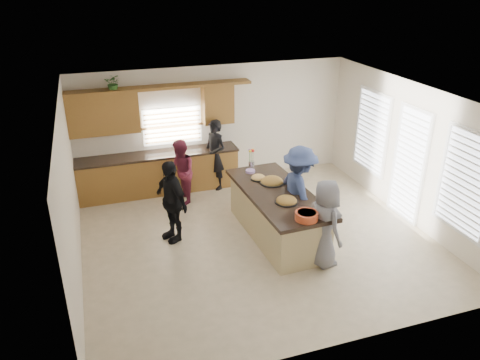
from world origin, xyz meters
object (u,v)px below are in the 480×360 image
object	(u,v)px
woman_left_back	(215,155)
woman_left_mid	(181,173)
island	(277,215)
woman_right_back	(299,192)
salad_bowl	(307,216)
woman_left_front	(171,201)
woman_right_front	(325,223)

from	to	relation	value
woman_left_back	woman_left_mid	distance (m)	1.06
island	woman_left_back	size ratio (longest dim) A/B	1.65
woman_left_back	woman_right_back	xyz separation A→B (m)	(0.95, -2.56, 0.08)
salad_bowl	woman_left_front	world-z (taller)	woman_left_front
woman_right_back	woman_left_front	bearing A→B (deg)	73.57
woman_left_back	woman_right_back	world-z (taller)	woman_right_back
woman_left_back	woman_right_front	world-z (taller)	woman_left_back
woman_right_back	woman_right_front	size ratio (longest dim) A/B	1.14
island	woman_right_front	world-z (taller)	woman_right_front
woman_left_mid	woman_right_back	distance (m)	2.77
woman_left_front	woman_left_mid	bearing A→B (deg)	139.82
salad_bowl	woman_right_back	world-z (taller)	woman_right_back
salad_bowl	woman_left_mid	xyz separation A→B (m)	(-1.50, 3.11, -0.30)
island	woman_right_front	size ratio (longest dim) A/B	1.72
salad_bowl	woman_left_back	size ratio (longest dim) A/B	0.23
woman_left_back	woman_left_front	world-z (taller)	woman_left_back
salad_bowl	woman_right_front	xyz separation A→B (m)	(0.37, 0.02, -0.23)
island	salad_bowl	distance (m)	1.28
salad_bowl	woman_left_back	world-z (taller)	woman_left_back
woman_left_back	woman_left_mid	world-z (taller)	woman_left_back
island	woman_left_front	bearing A→B (deg)	162.63
woman_right_back	woman_left_back	bearing A→B (deg)	18.02
island	salad_bowl	world-z (taller)	salad_bowl
salad_bowl	woman_left_front	xyz separation A→B (m)	(-1.98, 1.66, -0.22)
island	woman_right_front	distance (m)	1.24
island	woman_left_back	distance (m)	2.58
woman_left_mid	woman_right_front	bearing A→B (deg)	28.02
woman_left_mid	woman_right_front	world-z (taller)	woman_right_front
island	woman_left_back	bearing A→B (deg)	99.85
island	salad_bowl	bearing A→B (deg)	-90.31
woman_left_front	salad_bowl	bearing A→B (deg)	28.18
salad_bowl	woman_left_back	distance (m)	3.69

